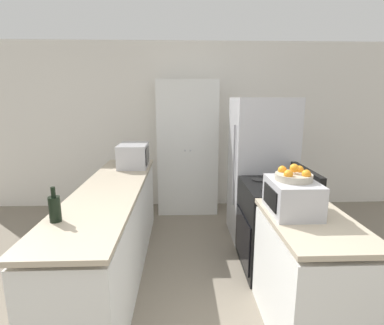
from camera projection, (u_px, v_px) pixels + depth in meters
name	position (u px, v px, depth m)	size (l,w,h in m)	color
wall_back	(188.00, 127.00, 4.80)	(7.00, 0.06, 2.60)	silver
counter_left	(112.00, 232.00, 3.00)	(0.60, 2.68, 0.90)	silver
counter_right	(308.00, 279.00, 2.23)	(0.60, 0.97, 0.90)	silver
pantry_cabinet	(187.00, 148.00, 4.59)	(0.90, 0.50, 2.01)	silver
stove	(274.00, 226.00, 3.08)	(0.66, 0.75, 1.06)	black
refrigerator	(261.00, 169.00, 3.75)	(0.74, 0.70, 1.76)	#B7B7BC
microwave	(134.00, 155.00, 3.76)	(0.35, 0.49, 0.29)	#B2B2B7
wine_bottle	(55.00, 208.00, 2.09)	(0.08, 0.08, 0.25)	black
toaster_oven	(292.00, 197.00, 2.24)	(0.34, 0.44, 0.25)	#B2B2B7
fruit_bowl	(294.00, 175.00, 2.22)	(0.27, 0.27, 0.13)	#B2A893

